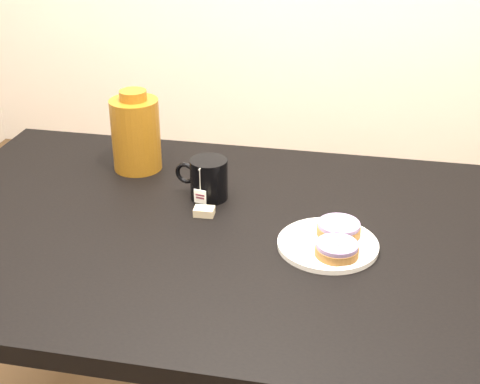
# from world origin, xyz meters

# --- Properties ---
(table) EXTENTS (1.40, 0.90, 0.75)m
(table) POSITION_xyz_m (0.00, 0.00, 0.67)
(table) COLOR black
(table) RESTS_ON ground_plane
(plate) EXTENTS (0.21, 0.21, 0.02)m
(plate) POSITION_xyz_m (0.23, -0.03, 0.76)
(plate) COLOR white
(plate) RESTS_ON table
(bagel_back) EXTENTS (0.09, 0.09, 0.03)m
(bagel_back) POSITION_xyz_m (0.24, 0.00, 0.77)
(bagel_back) COLOR brown
(bagel_back) RESTS_ON plate
(bagel_front) EXTENTS (0.12, 0.12, 0.03)m
(bagel_front) POSITION_xyz_m (0.25, -0.08, 0.77)
(bagel_front) COLOR brown
(bagel_front) RESTS_ON plate
(mug) EXTENTS (0.14, 0.10, 0.10)m
(mug) POSITION_xyz_m (-0.07, 0.13, 0.80)
(mug) COLOR black
(mug) RESTS_ON table
(teabag_pouch) EXTENTS (0.05, 0.03, 0.02)m
(teabag_pouch) POSITION_xyz_m (-0.06, 0.05, 0.76)
(teabag_pouch) COLOR #C6B793
(teabag_pouch) RESTS_ON table
(bagel_package) EXTENTS (0.14, 0.14, 0.21)m
(bagel_package) POSITION_xyz_m (-0.28, 0.26, 0.85)
(bagel_package) COLOR #65390D
(bagel_package) RESTS_ON table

